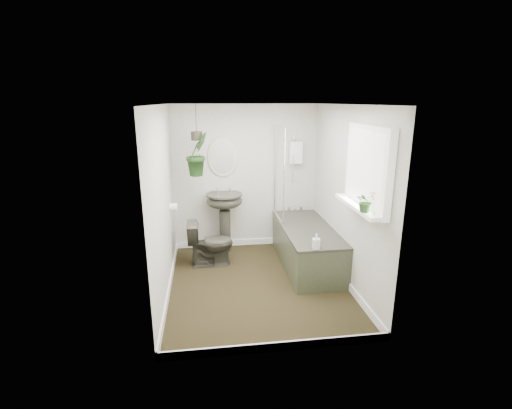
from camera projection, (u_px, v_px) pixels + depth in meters
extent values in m
cube|color=black|center=(258.00, 284.00, 4.92)|extent=(2.30, 2.80, 0.02)
cube|color=white|center=(258.00, 104.00, 4.30)|extent=(2.30, 2.80, 0.02)
cube|color=silver|center=(245.00, 178.00, 5.96)|extent=(2.30, 0.02, 2.30)
cube|color=silver|center=(280.00, 241.00, 3.26)|extent=(2.30, 0.02, 2.30)
cube|color=silver|center=(162.00, 203.00, 4.46)|extent=(0.02, 2.80, 2.30)
cube|color=silver|center=(347.00, 197.00, 4.76)|extent=(0.02, 2.80, 2.30)
cube|color=white|center=(258.00, 280.00, 4.91)|extent=(2.30, 2.80, 0.10)
cube|color=white|center=(296.00, 152.00, 5.88)|extent=(0.20, 0.10, 0.35)
ellipsoid|color=beige|center=(223.00, 157.00, 5.78)|extent=(0.46, 0.03, 0.62)
cylinder|color=black|center=(197.00, 164.00, 5.74)|extent=(0.04, 0.04, 0.22)
cylinder|color=white|center=(173.00, 207.00, 5.20)|extent=(0.11, 0.11, 0.11)
cube|color=white|center=(368.00, 168.00, 3.95)|extent=(0.08, 1.00, 0.90)
cube|color=white|center=(359.00, 206.00, 4.05)|extent=(0.18, 1.00, 0.04)
cube|color=white|center=(364.00, 168.00, 3.94)|extent=(0.01, 0.86, 0.76)
imported|color=#2F2F26|center=(210.00, 243.00, 5.42)|extent=(0.67, 0.40, 0.67)
imported|color=black|center=(366.00, 201.00, 3.75)|extent=(0.24, 0.22, 0.22)
imported|color=black|center=(197.00, 154.00, 5.30)|extent=(0.44, 0.44, 0.63)
imported|color=black|center=(316.00, 241.00, 4.55)|extent=(0.10, 0.10, 0.19)
cylinder|color=black|center=(197.00, 136.00, 5.23)|extent=(0.16, 0.16, 0.12)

